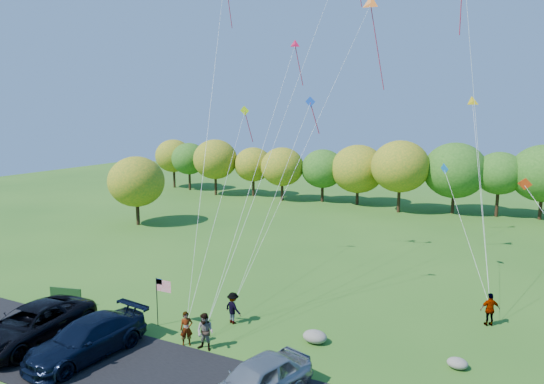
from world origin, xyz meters
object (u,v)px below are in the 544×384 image
Objects in this scene: flyer_a at (186,329)px; minivan_dark at (31,325)px; minivan_navy at (87,339)px; flyer_c at (233,308)px; park_bench at (67,296)px; flyer_b at (205,332)px; trash_barrel at (61,296)px; flyer_d at (490,309)px; minivan_silver at (257,381)px.

minivan_dark is at bearing 163.55° from flyer_a.
minivan_navy is at bearing -179.70° from flyer_a.
minivan_dark reaches higher than flyer_c.
park_bench is (-2.30, 4.07, -0.35)m from minivan_dark.
park_bench is (-10.33, 0.84, -0.31)m from flyer_b.
park_bench is 0.61m from trash_barrel.
flyer_d is (13.07, 9.05, 0.05)m from flyer_a.
minivan_dark is at bearing -160.38° from flyer_b.
minivan_dark is 7.14× the size of trash_barrel.
park_bench is at bearing 116.10° from minivan_dark.
minivan_navy is 5.42m from flyer_b.
flyer_a is at bearing 21.68° from minivan_dark.
flyer_b is (-4.23, 2.62, 0.00)m from minivan_silver.
trash_barrel is at bearing -8.89° from flyer_d.
flyer_b is 15.01m from flyer_d.
minivan_dark is at bearing -54.96° from trash_barrel.
minivan_navy reaches higher than minivan_silver.
flyer_b is 10.37m from park_bench.
flyer_a is 0.99× the size of flyer_c.
minivan_silver is 5.94m from flyer_a.
minivan_navy is 4.55m from flyer_a.
flyer_b is 10.96m from trash_barrel.
flyer_b reaches higher than park_bench.
flyer_c is 13.68m from flyer_d.
flyer_d reaches higher than flyer_c.
minivan_navy is 3.46× the size of flyer_a.
flyer_a is at bearing 95.05° from flyer_c.
minivan_silver is at bearing 146.37° from flyer_c.
minivan_silver is at bearing -34.14° from flyer_b.
flyer_c is 1.91× the size of trash_barrel.
flyer_b is at bearing 114.66° from flyer_c.
minivan_dark is 4.69m from park_bench.
minivan_navy is at bearing -31.36° from trash_barrel.
flyer_c is 10.79m from trash_barrel.
minivan_dark is 3.54m from minivan_navy.
trash_barrel is at bearing 173.04° from flyer_b.
flyer_c reaches higher than park_bench.
park_bench is (-9.95, -2.33, -0.26)m from flyer_c.
minivan_navy is 3.43× the size of flyer_c.
trash_barrel is (-9.82, 0.89, -0.40)m from flyer_a.
flyer_a reaches higher than park_bench.
minivan_navy is 3.23× the size of flyer_b.
minivan_silver reaches higher than trash_barrel.
minivan_navy is at bearing -148.32° from flyer_b.
minivan_navy is 20.42m from flyer_d.
minivan_dark is at bearing -159.55° from minivan_silver.
flyer_d is (16.47, 12.08, -0.02)m from minivan_navy.
flyer_c is 0.96× the size of flyer_d.
flyer_d is 24.31m from trash_barrel.
flyer_b is (1.10, 0.00, 0.06)m from flyer_a.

